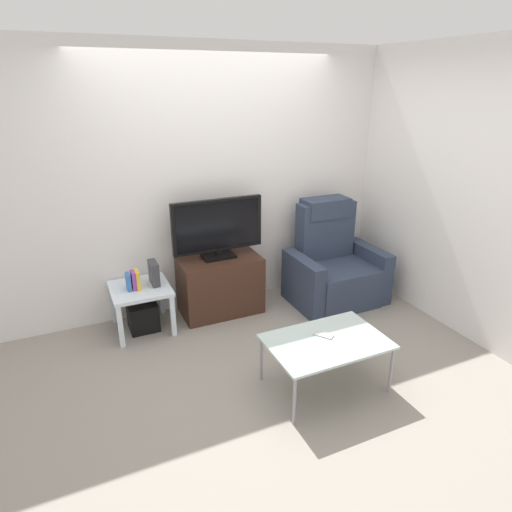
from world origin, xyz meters
name	(u,v)px	position (x,y,z in m)	size (l,w,h in m)	color
ground_plane	(261,350)	(0.00, 0.00, 0.00)	(6.40, 6.40, 0.00)	gray
wall_back	(214,182)	(0.00, 1.13, 1.30)	(6.40, 0.06, 2.60)	silver
wall_side	(440,188)	(1.88, 0.00, 1.30)	(0.06, 4.48, 2.60)	silver
tv_stand	(220,285)	(-0.07, 0.84, 0.30)	(0.81, 0.46, 0.60)	#3D2319
television	(218,227)	(-0.07, 0.86, 0.91)	(0.92, 0.20, 0.60)	black
recliner_armchair	(333,267)	(1.16, 0.62, 0.37)	(0.98, 0.78, 1.08)	#2D384C
side_table	(140,294)	(-0.88, 0.82, 0.38)	(0.54, 0.54, 0.45)	silver
subwoofer_box	(143,316)	(-0.88, 0.82, 0.14)	(0.27, 0.27, 0.27)	black
book_leftmost	(128,282)	(-0.98, 0.80, 0.53)	(0.03, 0.12, 0.16)	#3366B2
book_middle	(134,280)	(-0.92, 0.80, 0.53)	(0.04, 0.11, 0.17)	purple
book_rightmost	(137,279)	(-0.89, 0.80, 0.54)	(0.03, 0.14, 0.18)	gold
game_console	(154,273)	(-0.73, 0.83, 0.56)	(0.07, 0.20, 0.22)	#333338
coffee_table	(326,343)	(0.25, -0.65, 0.39)	(0.90, 0.60, 0.41)	#B2C6C1
cell_phone	(323,335)	(0.26, -0.58, 0.42)	(0.07, 0.15, 0.01)	#B7B7BC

